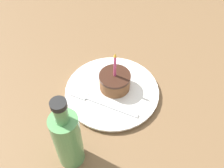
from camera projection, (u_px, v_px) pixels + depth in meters
The scene contains 5 objects.
ground_plane at pixel (112, 90), 0.79m from camera, with size 2.40×2.40×0.04m.
plate at pixel (112, 91), 0.75m from camera, with size 0.27×0.27×0.02m.
cake_slice at pixel (115, 81), 0.73m from camera, with size 0.09×0.09×0.13m.
fork at pixel (99, 102), 0.71m from camera, with size 0.15×0.15×0.00m.
bottle at pixel (67, 139), 0.56m from camera, with size 0.06×0.06×0.22m.
Camera 1 is at (0.17, 0.47, 0.59)m, focal length 42.00 mm.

